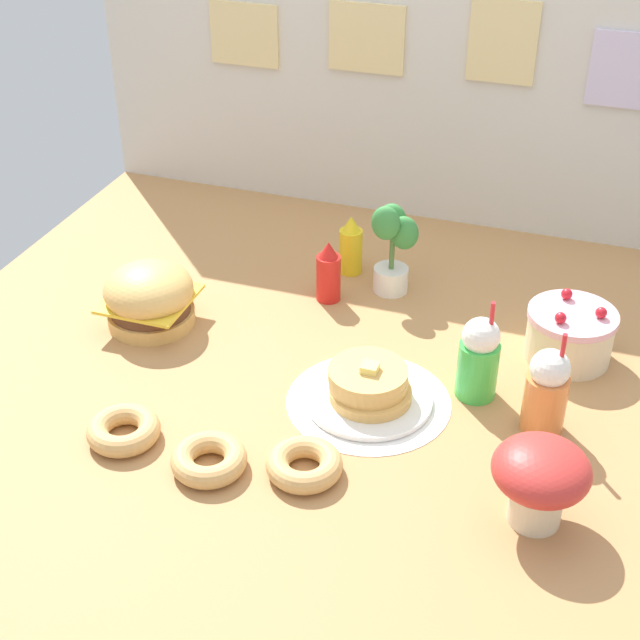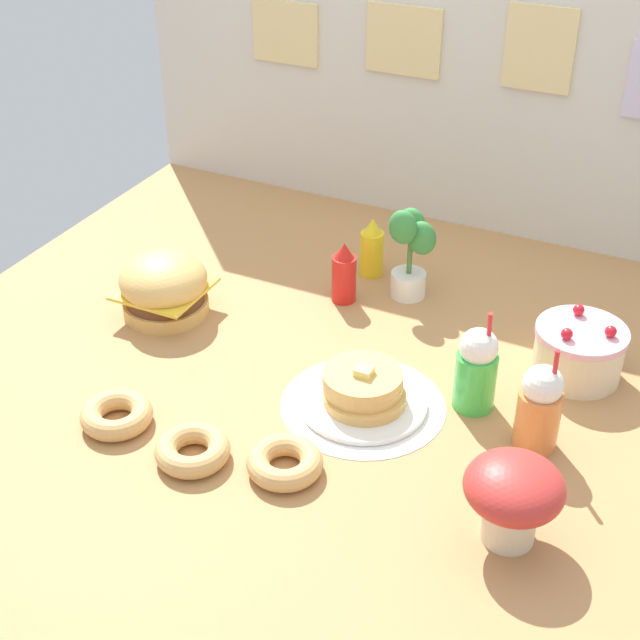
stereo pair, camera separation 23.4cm
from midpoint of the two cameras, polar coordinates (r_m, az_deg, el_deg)
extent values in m
cube|color=#B27F4C|center=(2.43, 3.36, -3.92)|extent=(2.31, 2.03, 0.02)
cube|color=beige|center=(3.06, 11.29, 14.22)|extent=(2.31, 0.03, 0.99)
cube|color=beige|center=(3.23, 0.02, 17.25)|extent=(0.24, 0.01, 0.21)
cube|color=beige|center=(3.07, 7.46, 16.66)|extent=(0.25, 0.01, 0.22)
cube|color=beige|center=(2.96, 15.68, 15.74)|extent=(0.21, 0.01, 0.25)
cylinder|color=white|center=(2.34, 5.53, -5.32)|extent=(0.42, 0.42, 0.00)
cylinder|color=#DBA859|center=(2.70, -7.02, 0.78)|extent=(0.25, 0.25, 0.04)
cylinder|color=#59331E|center=(2.68, -7.08, 1.47)|extent=(0.23, 0.23, 0.03)
cube|color=yellow|center=(2.67, -7.11, 1.86)|extent=(0.23, 0.23, 0.01)
ellipsoid|color=#E5B260|center=(2.65, -7.15, 2.41)|extent=(0.25, 0.25, 0.14)
cylinder|color=white|center=(2.34, 5.55, -5.15)|extent=(0.32, 0.32, 0.01)
cylinder|color=#E0AD5B|center=(2.32, 5.66, -4.84)|extent=(0.21, 0.21, 0.03)
cylinder|color=#E0AD5B|center=(2.32, 5.57, -4.14)|extent=(0.20, 0.20, 0.03)
cylinder|color=#E0AD5B|center=(2.30, 5.56, -3.61)|extent=(0.20, 0.20, 0.03)
cube|color=#F7E072|center=(2.28, 5.67, -3.24)|extent=(0.04, 0.04, 0.02)
cylinder|color=beige|center=(2.53, 18.18, -2.16)|extent=(0.23, 0.23, 0.12)
cylinder|color=#F2B2C6|center=(2.49, 18.46, -0.82)|extent=(0.24, 0.24, 0.02)
sphere|color=red|center=(2.47, 20.08, -0.76)|extent=(0.03, 0.03, 0.03)
sphere|color=red|center=(2.53, 18.22, 0.51)|extent=(0.03, 0.03, 0.03)
sphere|color=red|center=(2.43, 17.65, -0.91)|extent=(0.03, 0.03, 0.03)
cylinder|color=red|center=(2.72, 3.95, 2.46)|extent=(0.07, 0.07, 0.14)
cone|color=red|center=(2.67, 4.02, 4.22)|extent=(0.06, 0.06, 0.05)
cylinder|color=yellow|center=(2.86, 5.55, 4.03)|extent=(0.07, 0.07, 0.14)
cone|color=yellow|center=(2.81, 5.65, 5.72)|extent=(0.06, 0.06, 0.05)
cylinder|color=green|center=(2.34, 12.36, -3.77)|extent=(0.10, 0.10, 0.15)
sphere|color=white|center=(2.29, 12.66, -1.72)|extent=(0.10, 0.10, 0.10)
cylinder|color=red|center=(2.27, 13.27, -1.21)|extent=(0.01, 0.03, 0.15)
cylinder|color=orange|center=(2.26, 16.16, -6.02)|extent=(0.10, 0.10, 0.15)
sphere|color=white|center=(2.20, 16.57, -3.95)|extent=(0.10, 0.10, 0.10)
cylinder|color=red|center=(2.18, 17.23, -3.43)|extent=(0.01, 0.03, 0.15)
torus|color=tan|center=(2.30, -9.57, -5.89)|extent=(0.18, 0.18, 0.05)
torus|color=#F2E5C6|center=(2.29, -9.58, -5.81)|extent=(0.17, 0.17, 0.05)
torus|color=tan|center=(2.17, -4.78, -8.10)|extent=(0.18, 0.18, 0.05)
torus|color=#D89ED8|center=(2.17, -4.79, -8.03)|extent=(0.17, 0.17, 0.05)
torus|color=tan|center=(2.13, 0.99, -8.89)|extent=(0.18, 0.18, 0.05)
torus|color=pink|center=(2.13, 0.99, -8.81)|extent=(0.17, 0.17, 0.05)
cylinder|color=white|center=(2.78, 7.85, 2.14)|extent=(0.10, 0.10, 0.08)
cylinder|color=#4C7238|center=(2.73, 8.02, 4.03)|extent=(0.02, 0.02, 0.13)
ellipsoid|color=#38843D|center=(2.69, 8.78, 4.93)|extent=(0.09, 0.06, 0.10)
ellipsoid|color=#38843D|center=(2.72, 8.12, 5.76)|extent=(0.09, 0.06, 0.10)
ellipsoid|color=#38843D|center=(2.66, 7.66, 5.61)|extent=(0.09, 0.06, 0.10)
cylinder|color=beige|center=(2.04, 14.88, -11.97)|extent=(0.11, 0.11, 0.10)
ellipsoid|color=red|center=(1.97, 15.28, -10.02)|extent=(0.21, 0.21, 0.12)
camera|label=1|loc=(0.12, -87.14, 1.87)|focal=52.00mm
camera|label=2|loc=(0.12, 92.86, -1.87)|focal=52.00mm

